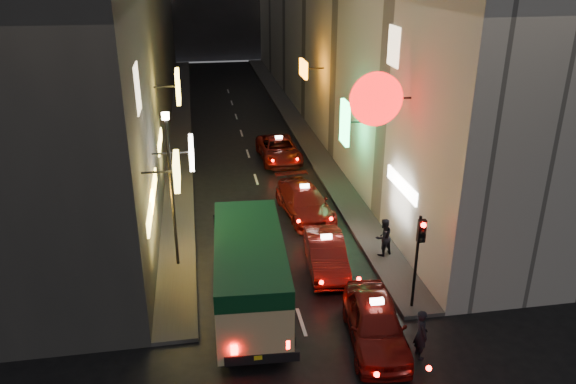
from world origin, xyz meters
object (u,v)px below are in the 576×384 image
pedestrian_crossing (421,331)px  taxi_near (376,320)px  traffic_light (420,244)px  minibus (250,267)px  lamp_post (171,181)px

pedestrian_crossing → taxi_near: bearing=51.1°
taxi_near → traffic_light: 2.98m
minibus → traffic_light: bearing=-9.6°
minibus → lamp_post: lamp_post is taller
pedestrian_crossing → lamp_post: (-7.50, 6.84, 2.78)m
minibus → taxi_near: minibus is taller
taxi_near → lamp_post: lamp_post is taller
minibus → lamp_post: bearing=125.7°
traffic_light → lamp_post: (-8.20, 4.53, 1.04)m
lamp_post → minibus: bearing=-54.3°
minibus → traffic_light: size_ratio=1.91×
lamp_post → pedestrian_crossing: bearing=-42.4°
minibus → pedestrian_crossing: minibus is taller
minibus → pedestrian_crossing: 5.98m
minibus → lamp_post: size_ratio=1.08×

